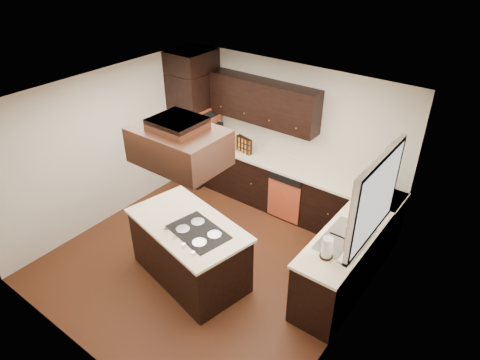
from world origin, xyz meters
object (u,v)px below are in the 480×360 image
Objects in this scene: island at (190,251)px; range_hood at (179,146)px; spice_rack at (244,145)px; oven_column at (195,128)px.

island is 1.73m from range_hood.
spice_rack is at bearing 118.30° from island.
oven_column reaches higher than island.
range_hood reaches higher than island.
island is at bearing -61.21° from spice_rack.
range_hood is 2.61m from spice_rack.
island is 5.02× the size of spice_rack.
oven_column is at bearing -167.94° from spice_rack.
oven_column is at bearing 141.65° from island.
range_hood reaches higher than spice_rack.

